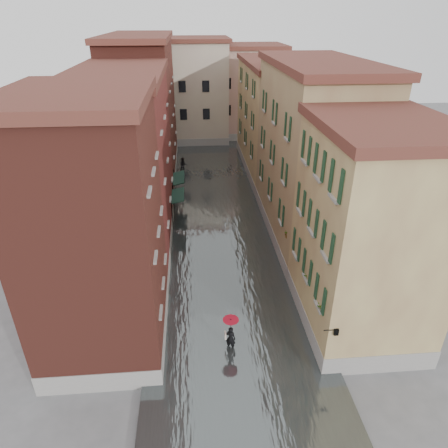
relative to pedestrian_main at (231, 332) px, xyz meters
name	(u,v)px	position (x,y,z in m)	size (l,w,h in m)	color
ground	(231,304)	(0.42, 3.73, -1.24)	(120.00, 120.00, 0.00)	#5B5B5D
floodwater	(217,212)	(0.42, 16.73, -1.14)	(10.00, 60.00, 0.20)	#454C4D
building_left_near	(97,235)	(-6.58, 1.73, 5.26)	(6.00, 8.00, 13.00)	maroon
building_left_mid	(127,166)	(-6.58, 12.73, 5.01)	(6.00, 14.00, 12.50)	maroon
building_left_far	(144,111)	(-6.58, 27.73, 5.76)	(6.00, 16.00, 14.00)	maroon
building_right_near	(366,237)	(7.42, 1.73, 4.51)	(6.00, 8.00, 11.50)	#8F6E4A
building_right_mid	(311,157)	(7.42, 12.73, 5.26)	(6.00, 14.00, 13.00)	tan
building_right_far	(273,121)	(7.42, 27.73, 4.51)	(6.00, 16.00, 11.50)	#8F6E4A
building_end_cream	(183,93)	(-2.58, 41.73, 5.26)	(12.00, 9.00, 13.00)	beige
building_end_pink	(245,93)	(6.42, 43.73, 4.76)	(10.00, 9.00, 12.00)	tan
awning_near	(177,196)	(-3.07, 15.37, 1.23)	(1.09, 3.01, 2.80)	#163328
awning_far	(178,179)	(-3.06, 19.42, 1.24)	(1.09, 3.29, 2.80)	#163328
wall_lantern	(335,331)	(4.75, -2.27, 1.77)	(0.71, 0.22, 0.35)	black
window_planters	(305,265)	(4.54, 2.62, 2.27)	(0.59, 8.44, 0.84)	brown
pedestrian_main	(231,332)	(0.00, 0.00, 0.00)	(0.88, 0.88, 2.06)	black
pedestrian_far	(183,165)	(-2.72, 27.61, -0.36)	(0.85, 0.67, 1.76)	black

